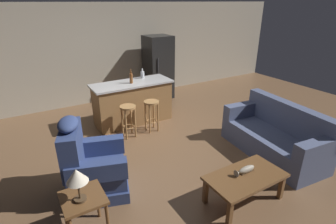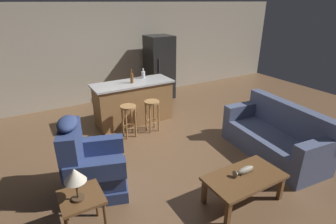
{
  "view_description": "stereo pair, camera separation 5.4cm",
  "coord_description": "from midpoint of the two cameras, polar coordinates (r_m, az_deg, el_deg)",
  "views": [
    {
      "loc": [
        -2.18,
        -3.88,
        2.62
      ],
      "look_at": [
        0.07,
        -0.1,
        0.75
      ],
      "focal_mm": 28.0,
      "sensor_mm": 36.0,
      "label": 1
    },
    {
      "loc": [
        -2.13,
        -3.9,
        2.62
      ],
      "look_at": [
        0.07,
        -0.1,
        0.75
      ],
      "focal_mm": 28.0,
      "sensor_mm": 36.0,
      "label": 2
    }
  ],
  "objects": [
    {
      "name": "ground_plane",
      "position": [
        5.16,
        -1.59,
        -7.48
      ],
      "size": [
        12.0,
        12.0,
        0.0
      ],
      "color": "brown"
    },
    {
      "name": "couch",
      "position": [
        5.17,
        22.06,
        -4.98
      ],
      "size": [
        1.03,
        1.98,
        0.94
      ],
      "rotation": [
        0.0,
        0.0,
        3.04
      ],
      "color": "#4C5675",
      "rests_on": "ground_plane"
    },
    {
      "name": "back_wall",
      "position": [
        7.46,
        -13.83,
        12.19
      ],
      "size": [
        12.0,
        0.05,
        2.6
      ],
      "color": "#A89E89",
      "rests_on": "ground_plane"
    },
    {
      "name": "bar_stool_right",
      "position": [
        5.59,
        -3.88,
        0.37
      ],
      "size": [
        0.32,
        0.32,
        0.68
      ],
      "color": "#A87A47",
      "rests_on": "ground_plane"
    },
    {
      "name": "bottle_tall_green",
      "position": [
        6.2,
        -5.84,
        8.12
      ],
      "size": [
        0.09,
        0.09,
        0.23
      ],
      "color": "silver",
      "rests_on": "kitchen_island"
    },
    {
      "name": "end_table",
      "position": [
        3.36,
        -18.32,
        -18.4
      ],
      "size": [
        0.48,
        0.48,
        0.56
      ],
      "color": "brown",
      "rests_on": "ground_plane"
    },
    {
      "name": "fish_figurine",
      "position": [
        3.85,
        16.0,
        -12.06
      ],
      "size": [
        0.34,
        0.1,
        0.1
      ],
      "color": "#4C3823",
      "rests_on": "coffee_table"
    },
    {
      "name": "table_lamp",
      "position": [
        3.08,
        -19.72,
        -13.24
      ],
      "size": [
        0.24,
        0.24,
        0.41
      ],
      "color": "#4C3823",
      "rests_on": "end_table"
    },
    {
      "name": "refrigerator",
      "position": [
        7.53,
        -2.35,
        9.65
      ],
      "size": [
        0.7,
        0.69,
        1.76
      ],
      "color": "black",
      "rests_on": "ground_plane"
    },
    {
      "name": "recliner_near_lamp",
      "position": [
        4.02,
        -16.77,
        -11.22
      ],
      "size": [
        1.06,
        1.06,
        1.2
      ],
      "rotation": [
        0.0,
        0.0,
        -0.31
      ],
      "color": "navy",
      "rests_on": "ground_plane"
    },
    {
      "name": "bottle_short_amber",
      "position": [
        5.83,
        -8.31,
        7.34
      ],
      "size": [
        0.07,
        0.07,
        0.31
      ],
      "color": "brown",
      "rests_on": "kitchen_island"
    },
    {
      "name": "kitchen_island",
      "position": [
        6.06,
        -7.91,
        2.1
      ],
      "size": [
        1.8,
        0.7,
        0.95
      ],
      "color": "olive",
      "rests_on": "ground_plane"
    },
    {
      "name": "bar_stool_left",
      "position": [
        5.39,
        -8.93,
        -0.76
      ],
      "size": [
        0.32,
        0.32,
        0.68
      ],
      "color": "#A87A47",
      "rests_on": "ground_plane"
    },
    {
      "name": "coffee_table",
      "position": [
        3.86,
        16.08,
        -13.81
      ],
      "size": [
        1.1,
        0.6,
        0.42
      ],
      "color": "brown",
      "rests_on": "ground_plane"
    }
  ]
}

